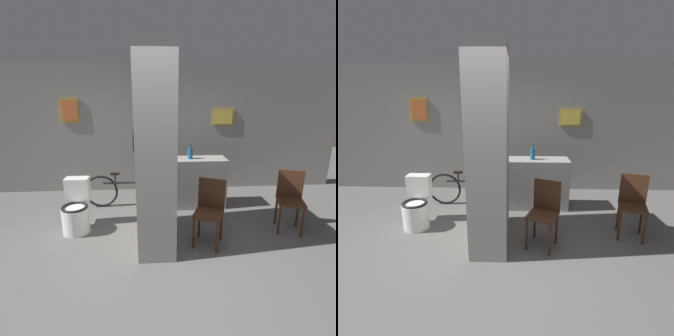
# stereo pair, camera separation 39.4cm
# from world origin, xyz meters

# --- Properties ---
(ground_plane) EXTENTS (14.00, 14.00, 0.00)m
(ground_plane) POSITION_xyz_m (0.00, 0.00, 0.00)
(ground_plane) COLOR #5B5956
(wall_back) EXTENTS (8.00, 0.09, 2.60)m
(wall_back) POSITION_xyz_m (-0.00, 2.63, 1.30)
(wall_back) COLOR gray
(wall_back) RESTS_ON ground_plane
(pillar_center) EXTENTS (0.51, 1.17, 2.60)m
(pillar_center) POSITION_xyz_m (0.04, 0.59, 1.30)
(pillar_center) COLOR gray
(pillar_center) RESTS_ON ground_plane
(counter_shelf) EXTENTS (1.46, 0.44, 0.91)m
(counter_shelf) POSITION_xyz_m (0.60, 1.69, 0.46)
(counter_shelf) COLOR gray
(counter_shelf) RESTS_ON ground_plane
(toilet) EXTENTS (0.40, 0.56, 0.78)m
(toilet) POSITION_xyz_m (-1.17, 0.92, 0.32)
(toilet) COLOR white
(toilet) RESTS_ON ground_plane
(chair_near_pillar) EXTENTS (0.49, 0.49, 0.92)m
(chair_near_pillar) POSITION_xyz_m (0.78, 0.44, 0.51)
(chair_near_pillar) COLOR #422616
(chair_near_pillar) RESTS_ON ground_plane
(chair_by_doorway) EXTENTS (0.47, 0.47, 0.92)m
(chair_by_doorway) POSITION_xyz_m (2.09, 0.74, 0.51)
(chair_by_doorway) COLOR #422616
(chair_by_doorway) RESTS_ON ground_plane
(bicycle) EXTENTS (1.67, 0.42, 0.66)m
(bicycle) POSITION_xyz_m (-0.40, 1.74, 0.32)
(bicycle) COLOR black
(bicycle) RESTS_ON ground_plane
(bottle_tall) EXTENTS (0.09, 0.09, 0.29)m
(bottle_tall) POSITION_xyz_m (0.68, 1.67, 1.01)
(bottle_tall) COLOR #19598C
(bottle_tall) RESTS_ON counter_shelf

